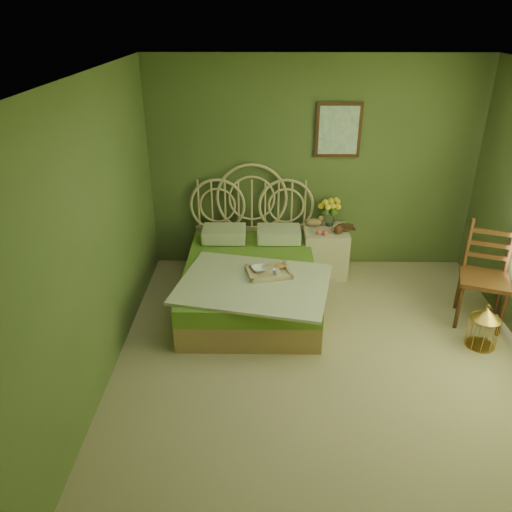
{
  "coord_description": "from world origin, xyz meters",
  "views": [
    {
      "loc": [
        -0.61,
        -3.7,
        3.03
      ],
      "look_at": [
        -0.67,
        1.0,
        0.7
      ],
      "focal_mm": 35.0,
      "sensor_mm": 36.0,
      "label": 1
    }
  ],
  "objects_px": {
    "nightstand": "(325,246)",
    "chair": "(483,268)",
    "birdcage": "(483,328)",
    "bed": "(250,277)"
  },
  "relations": [
    {
      "from": "nightstand",
      "to": "chair",
      "type": "bearing_deg",
      "value": -34.26
    },
    {
      "from": "bed",
      "to": "chair",
      "type": "distance_m",
      "value": 2.48
    },
    {
      "from": "bed",
      "to": "birdcage",
      "type": "height_order",
      "value": "bed"
    },
    {
      "from": "chair",
      "to": "nightstand",
      "type": "bearing_deg",
      "value": 165.0
    },
    {
      "from": "chair",
      "to": "birdcage",
      "type": "xyz_separation_m",
      "value": [
        -0.12,
        -0.53,
        -0.39
      ]
    },
    {
      "from": "bed",
      "to": "birdcage",
      "type": "distance_m",
      "value": 2.47
    },
    {
      "from": "nightstand",
      "to": "chair",
      "type": "height_order",
      "value": "chair"
    },
    {
      "from": "bed",
      "to": "birdcage",
      "type": "bearing_deg",
      "value": -19.97
    },
    {
      "from": "birdcage",
      "to": "chair",
      "type": "bearing_deg",
      "value": 76.96
    },
    {
      "from": "chair",
      "to": "birdcage",
      "type": "relative_size",
      "value": 2.53
    }
  ]
}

